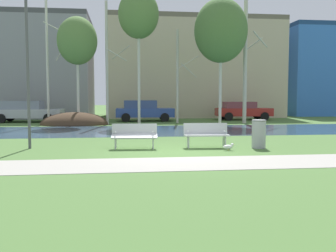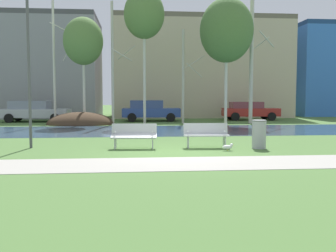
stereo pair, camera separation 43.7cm
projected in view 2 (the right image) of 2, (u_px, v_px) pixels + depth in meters
name	position (u px, v px, depth m)	size (l,w,h in m)	color
ground_plane	(156.00, 128.00, 22.45)	(120.00, 120.00, 0.00)	#476B33
paved_path_strip	(182.00, 164.00, 10.47)	(60.00, 2.16, 0.01)	#9E998E
river_band	(158.00, 130.00, 20.76)	(80.00, 6.65, 0.01)	#2D475B
soil_mound	(81.00, 124.00, 25.11)	(4.39, 3.09, 1.64)	#423021
bench_left	(134.00, 135.00, 13.52)	(1.63, 0.66, 0.87)	#B2B5B7
bench_right	(206.00, 134.00, 13.76)	(1.63, 0.66, 0.87)	#B2B5B7
trash_bin	(259.00, 134.00, 13.53)	(0.51, 0.51, 1.01)	#999B9E
seagull	(228.00, 147.00, 12.96)	(0.40, 0.15, 0.25)	white
streetlamp	(28.00, 35.00, 13.39)	(0.32, 0.32, 6.08)	#4C4C51
birch_far_left	(54.00, 58.00, 25.46)	(1.42, 2.38, 8.59)	beige
birch_left	(83.00, 41.00, 24.77)	(2.56, 2.56, 6.94)	beige
birch_center_left	(113.00, 63.00, 24.82)	(1.57, 2.76, 7.93)	#BCB7A8
birch_center	(144.00, 15.00, 25.09)	(2.66, 2.66, 9.24)	beige
birch_center_right	(184.00, 76.00, 26.17)	(1.52, 2.75, 6.37)	#BCB7A8
birch_right	(227.00, 31.00, 24.85)	(3.47, 3.47, 8.20)	beige
birch_far_right	(252.00, 56.00, 25.76)	(1.66, 2.69, 8.95)	#BCB7A8
parked_van_nearest_silver	(34.00, 111.00, 27.69)	(4.86, 2.27, 1.53)	#B2B5BC
parked_sedan_second_blue	(150.00, 110.00, 28.53)	(4.32, 2.21, 1.55)	#2D4793
parked_hatch_third_red	(249.00, 110.00, 29.76)	(4.29, 2.14, 1.42)	maroon
building_grey_warehouse	(28.00, 68.00, 34.05)	(12.54, 7.87, 8.73)	gray
building_beige_block	(198.00, 69.00, 35.95)	(15.36, 8.64, 8.73)	#BCAD8E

